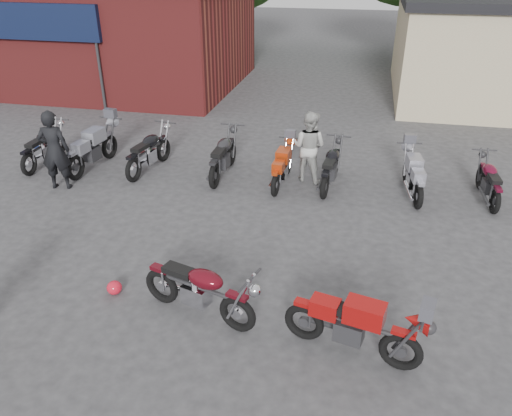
% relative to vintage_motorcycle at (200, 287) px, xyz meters
% --- Properties ---
extents(ground, '(90.00, 90.00, 0.00)m').
position_rel_vintage_motorcycle_xyz_m(ground, '(-0.17, 0.13, -0.58)').
color(ground, '#333235').
extents(brick_building, '(12.00, 8.00, 4.00)m').
position_rel_vintage_motorcycle_xyz_m(brick_building, '(-9.17, 14.13, 1.42)').
color(brick_building, maroon).
rests_on(brick_building, ground).
extents(vintage_motorcycle, '(2.11, 1.20, 1.16)m').
position_rel_vintage_motorcycle_xyz_m(vintage_motorcycle, '(0.00, 0.00, 0.00)').
color(vintage_motorcycle, '#4D0912').
rests_on(vintage_motorcycle, ground).
extents(sportbike, '(2.06, 1.08, 1.14)m').
position_rel_vintage_motorcycle_xyz_m(sportbike, '(2.41, -0.32, -0.01)').
color(sportbike, '#A00E0D').
rests_on(sportbike, ground).
extents(helmet, '(0.28, 0.28, 0.24)m').
position_rel_vintage_motorcycle_xyz_m(helmet, '(-1.63, 0.25, -0.46)').
color(helmet, red).
rests_on(helmet, ground).
extents(person_dark, '(0.80, 0.61, 1.95)m').
position_rel_vintage_motorcycle_xyz_m(person_dark, '(-4.88, 3.89, 0.40)').
color(person_dark, black).
rests_on(person_dark, ground).
extents(person_light, '(1.02, 0.89, 1.79)m').
position_rel_vintage_motorcycle_xyz_m(person_light, '(1.00, 5.64, 0.32)').
color(person_light, '#AFB0AC').
rests_on(person_light, ground).
extents(row_bike_0, '(0.67, 1.97, 1.13)m').
position_rel_vintage_motorcycle_xyz_m(row_bike_0, '(-6.07, 5.13, -0.01)').
color(row_bike_0, black).
rests_on(row_bike_0, ground).
extents(row_bike_1, '(0.91, 2.19, 1.24)m').
position_rel_vintage_motorcycle_xyz_m(row_bike_1, '(-4.66, 5.21, 0.04)').
color(row_bike_1, gray).
rests_on(row_bike_1, ground).
extents(row_bike_2, '(0.96, 2.11, 1.18)m').
position_rel_vintage_motorcycle_xyz_m(row_bike_2, '(-3.14, 5.37, 0.01)').
color(row_bike_2, black).
rests_on(row_bike_2, ground).
extents(row_bike_3, '(0.71, 2.09, 1.21)m').
position_rel_vintage_motorcycle_xyz_m(row_bike_3, '(-1.15, 5.46, 0.02)').
color(row_bike_3, '#242326').
rests_on(row_bike_3, ground).
extents(row_bike_4, '(0.71, 1.85, 1.05)m').
position_rel_vintage_motorcycle_xyz_m(row_bike_4, '(0.41, 5.26, -0.05)').
color(row_bike_4, '#AE330E').
rests_on(row_bike_4, ground).
extents(row_bike_5, '(0.84, 2.01, 1.14)m').
position_rel_vintage_motorcycle_xyz_m(row_bike_5, '(1.60, 5.42, -0.01)').
color(row_bike_5, black).
rests_on(row_bike_5, ground).
extents(row_bike_6, '(0.87, 1.98, 1.11)m').
position_rel_vintage_motorcycle_xyz_m(row_bike_6, '(3.53, 5.35, -0.03)').
color(row_bike_6, gray).
rests_on(row_bike_6, ground).
extents(row_bike_7, '(0.70, 1.84, 1.05)m').
position_rel_vintage_motorcycle_xyz_m(row_bike_7, '(5.23, 5.44, -0.06)').
color(row_bike_7, '#540A20').
rests_on(row_bike_7, ground).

